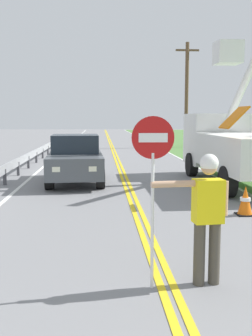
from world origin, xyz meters
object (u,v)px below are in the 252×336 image
at_px(utility_pole_mid, 187,93).
at_px(flagger_worker, 207,211).
at_px(stop_sign_paddle, 153,164).
at_px(traffic_cone_lead, 245,201).
at_px(oncoming_sedan_nearest, 75,159).
at_px(utility_bucket_truck, 233,143).

bearing_deg(utility_pole_mid, flagger_worker, -101.49).
xyz_separation_m(stop_sign_paddle, traffic_cone_lead, (2.74, 3.95, -1.37)).
xyz_separation_m(stop_sign_paddle, utility_pole_mid, (6.01, 25.88, 2.48)).
relative_size(flagger_worker, oncoming_sedan_nearest, 0.44).
height_order(flagger_worker, utility_pole_mid, utility_pole_mid).
relative_size(utility_bucket_truck, oncoming_sedan_nearest, 1.64).
bearing_deg(stop_sign_paddle, oncoming_sedan_nearest, 99.90).
distance_m(stop_sign_paddle, utility_bucket_truck, 9.55).
xyz_separation_m(utility_pole_mid, traffic_cone_lead, (-3.26, -21.93, -3.86)).
relative_size(flagger_worker, traffic_cone_lead, 2.61).
bearing_deg(traffic_cone_lead, flagger_worker, -117.12).
relative_size(flagger_worker, utility_pole_mid, 0.23).
bearing_deg(utility_bucket_truck, stop_sign_paddle, -114.68).
bearing_deg(utility_pole_mid, stop_sign_paddle, -103.07).
distance_m(stop_sign_paddle, oncoming_sedan_nearest, 9.22).
distance_m(flagger_worker, utility_bucket_truck, 9.18).
height_order(utility_bucket_truck, oncoming_sedan_nearest, utility_bucket_truck).
bearing_deg(oncoming_sedan_nearest, flagger_worker, -75.35).
distance_m(utility_bucket_truck, utility_pole_mid, 17.55).
relative_size(stop_sign_paddle, traffic_cone_lead, 3.33).
distance_m(utility_bucket_truck, oncoming_sedan_nearest, 5.60).
relative_size(oncoming_sedan_nearest, traffic_cone_lead, 5.97).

